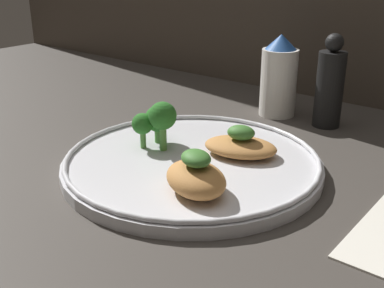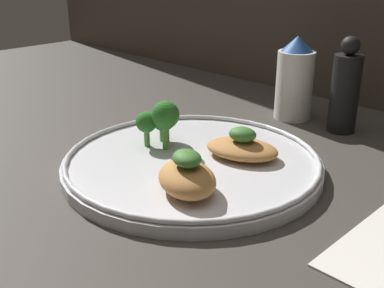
% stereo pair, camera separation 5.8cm
% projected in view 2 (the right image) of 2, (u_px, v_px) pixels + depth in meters
% --- Properties ---
extents(ground_plane, '(1.80, 1.80, 0.01)m').
position_uv_depth(ground_plane, '(192.00, 173.00, 0.59)').
color(ground_plane, '#3D3833').
extents(plate, '(0.31, 0.31, 0.02)m').
position_uv_depth(plate, '(192.00, 162.00, 0.59)').
color(plate, silver).
rests_on(plate, ground_plane).
extents(grilled_meat_front, '(0.10, 0.09, 0.05)m').
position_uv_depth(grilled_meat_front, '(187.00, 177.00, 0.50)').
color(grilled_meat_front, '#BC7F42').
rests_on(grilled_meat_front, plate).
extents(grilled_meat_middle, '(0.11, 0.09, 0.04)m').
position_uv_depth(grilled_meat_middle, '(242.00, 147.00, 0.59)').
color(grilled_meat_middle, '#BC7F42').
rests_on(grilled_meat_middle, plate).
extents(broccoli_bunch, '(0.06, 0.06, 0.06)m').
position_uv_depth(broccoli_bunch, '(161.00, 118.00, 0.61)').
color(broccoli_bunch, '#569942').
rests_on(broccoli_bunch, plate).
extents(sauce_bottle, '(0.06, 0.06, 0.13)m').
position_uv_depth(sauce_bottle, '(295.00, 80.00, 0.75)').
color(sauce_bottle, white).
rests_on(sauce_bottle, ground_plane).
extents(pepper_grinder, '(0.04, 0.04, 0.14)m').
position_uv_depth(pepper_grinder, '(345.00, 90.00, 0.69)').
color(pepper_grinder, black).
rests_on(pepper_grinder, ground_plane).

